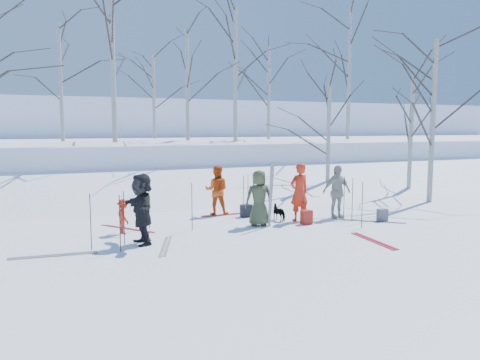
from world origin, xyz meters
name	(u,v)px	position (x,y,z in m)	size (l,w,h in m)	color
ground	(261,232)	(0.00, 0.00, 0.00)	(120.00, 120.00, 0.00)	white
snow_ramp	(189,194)	(0.00, 7.00, 0.15)	(70.00, 9.50, 1.40)	white
snow_plateau	(142,158)	(0.00, 17.00, 1.00)	(70.00, 18.00, 2.20)	white
far_hill	(102,136)	(0.00, 38.00, 2.00)	(90.00, 30.00, 6.00)	white
skier_olive_center	(259,198)	(0.33, 0.84, 0.82)	(0.80, 0.52, 1.65)	#3B4429
skier_red_north	(299,192)	(1.78, 1.02, 0.90)	(0.65, 0.43, 1.79)	red
skier_redor_behind	(217,190)	(-0.21, 3.00, 0.81)	(0.79, 0.62, 1.63)	#CF450F
skier_red_seated	(123,216)	(-3.51, 1.31, 0.48)	(0.62, 0.35, 0.95)	red
skier_cream_east	(337,192)	(3.11, 0.96, 0.85)	(0.99, 0.41, 1.69)	beige
skier_grey_west	(142,209)	(-3.25, 0.00, 0.89)	(1.64, 0.52, 1.77)	black
dog	(280,212)	(1.24, 1.28, 0.26)	(0.28, 0.61, 0.52)	black
upright_ski_left	(270,195)	(0.56, 0.56, 0.95)	(0.07, 0.02, 1.90)	silver
upright_ski_right	(271,194)	(0.62, 0.62, 0.95)	(0.07, 0.02, 1.90)	silver
ski_pair_a	(371,221)	(3.77, 0.04, 0.01)	(1.59, 1.37, 0.02)	silver
ski_pair_b	(374,241)	(2.23, -2.00, 0.01)	(0.36, 1.91, 0.02)	#AD1829
ski_pair_c	(166,246)	(-2.78, -0.47, 0.01)	(0.79, 1.87, 0.02)	silver
ski_pair_d	(54,255)	(-5.32, -0.33, 0.01)	(1.91, 0.34, 0.02)	silver
ski_pair_e	(229,214)	(0.14, 2.80, 0.01)	(1.90, 0.20, 0.02)	#AD1829
ski_pair_f	(127,229)	(-3.33, 1.87, 0.01)	(1.29, 1.65, 0.02)	#AD1829
ski_pole_a	(120,224)	(-3.87, -0.56, 0.67)	(0.02, 0.02, 1.34)	black
ski_pole_b	(352,199)	(3.29, 0.38, 0.67)	(0.02, 0.02, 1.34)	black
ski_pole_c	(244,196)	(0.44, 2.26, 0.67)	(0.02, 0.02, 1.34)	black
ski_pole_d	(192,207)	(-1.67, 0.98, 0.67)	(0.02, 0.02, 1.34)	black
ski_pole_e	(362,205)	(2.91, -0.60, 0.67)	(0.02, 0.02, 1.34)	black
ski_pole_f	(149,205)	(-2.72, 1.72, 0.67)	(0.02, 0.02, 1.34)	black
ski_pole_g	(91,222)	(-4.48, -0.10, 0.67)	(0.02, 0.02, 1.34)	black
ski_pole_h	(344,198)	(3.26, 0.77, 0.67)	(0.02, 0.02, 1.34)	black
ski_pole_i	(248,195)	(0.72, 2.54, 0.67)	(0.02, 0.02, 1.34)	black
ski_pole_j	(124,218)	(-3.68, 0.08, 0.67)	(0.02, 0.02, 1.34)	black
backpack_red	(306,217)	(1.73, 0.49, 0.21)	(0.32, 0.22, 0.42)	maroon
backpack_grey	(382,215)	(4.13, -0.02, 0.19)	(0.30, 0.20, 0.38)	#53565B
backpack_dark	(246,211)	(0.52, 2.23, 0.20)	(0.34, 0.24, 0.40)	black
birch_plateau_a	(187,86)	(1.36, 11.71, 4.97)	(4.48, 4.48, 5.55)	silver
birch_plateau_d	(154,97)	(0.66, 16.40, 4.67)	(4.06, 4.06, 4.95)	silver
birch_plateau_e	(269,93)	(6.27, 12.40, 4.75)	(4.17, 4.17, 5.11)	silver
birch_plateau_f	(235,74)	(3.49, 10.51, 5.53)	(5.26, 5.26, 6.65)	silver
birch_plateau_g	(349,74)	(10.65, 11.03, 5.86)	(5.73, 5.73, 7.33)	silver
birch_plateau_h	(61,83)	(-4.58, 12.84, 4.98)	(4.49, 4.49, 5.56)	silver
birch_plateau_i	(112,53)	(-2.48, 10.19, 6.13)	(6.10, 6.10, 7.86)	silver
birch_edge_b	(433,122)	(8.30, 2.31, 3.08)	(4.91, 4.91, 6.15)	silver
birch_edge_c	(411,134)	(9.49, 4.73, 2.58)	(4.21, 4.21, 5.15)	silver
birch_edge_e	(328,138)	(5.95, 5.82, 2.40)	(3.97, 3.97, 4.81)	silver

